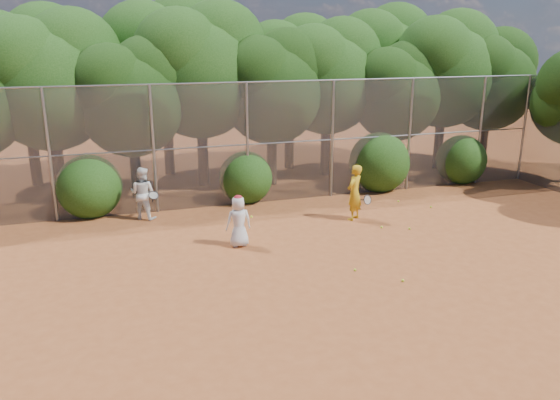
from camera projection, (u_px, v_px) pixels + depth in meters
name	position (u px, v px, depth m)	size (l,w,h in m)	color
ground	(351.00, 268.00, 13.16)	(80.00, 80.00, 0.00)	brown
fence_back	(273.00, 141.00, 18.02)	(20.05, 0.09, 4.03)	gray
tree_1	(50.00, 75.00, 17.75)	(4.64, 4.03, 6.35)	black
tree_2	(131.00, 93.00, 18.00)	(3.99, 3.47, 5.47)	black
tree_3	(201.00, 66.00, 19.42)	(4.89, 4.26, 6.70)	black
tree_4	(273.00, 83.00, 19.78)	(4.19, 3.64, 5.73)	black
tree_5	(328.00, 73.00, 21.16)	(4.51, 3.92, 6.17)	black
tree_6	(397.00, 88.00, 21.13)	(3.86, 3.36, 5.29)	black
tree_7	(446.00, 65.00, 22.19)	(4.77, 4.14, 6.53)	black
tree_8	(491.00, 76.00, 22.63)	(4.25, 3.70, 5.82)	black
tree_9	(25.00, 67.00, 19.51)	(4.83, 4.20, 6.62)	black
tree_10	(165.00, 57.00, 21.08)	(5.15, 4.48, 7.06)	black
tree_11	(291.00, 68.00, 22.30)	(4.64, 4.03, 6.35)	black
tree_12	(383.00, 58.00, 24.07)	(5.02, 4.37, 6.88)	black
bush_0	(89.00, 184.00, 16.88)	(2.00, 2.00, 2.00)	#1A3F0F
bush_1	(246.00, 175.00, 18.37)	(1.80, 1.80, 1.80)	#1A3F0F
bush_2	(379.00, 160.00, 19.77)	(2.20, 2.20, 2.20)	#1A3F0F
bush_3	(461.00, 158.00, 20.84)	(1.90, 1.90, 1.90)	#1A3F0F
player_yellow	(354.00, 193.00, 16.47)	(0.88, 0.70, 1.71)	gold
player_teen	(239.00, 221.00, 14.38)	(0.70, 0.47, 1.41)	silver
player_white	(143.00, 193.00, 16.56)	(0.99, 0.93, 1.62)	white
ball_0	(382.00, 227.00, 15.91)	(0.07, 0.07, 0.07)	#CDEB2A
ball_1	(431.00, 207.00, 17.82)	(0.07, 0.07, 0.07)	#CDEB2A
ball_2	(403.00, 281.00, 12.41)	(0.07, 0.07, 0.07)	#CDEB2A
ball_3	(409.00, 229.00, 15.79)	(0.07, 0.07, 0.07)	#CDEB2A
ball_4	(355.00, 270.00, 12.98)	(0.07, 0.07, 0.07)	#CDEB2A
ball_5	(398.00, 201.00, 18.46)	(0.07, 0.07, 0.07)	#CDEB2A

